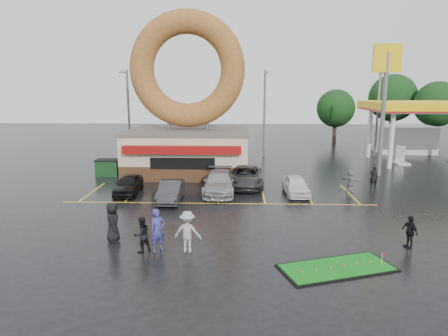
{
  "coord_description": "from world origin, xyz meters",
  "views": [
    {
      "loc": [
        1.22,
        -20.95,
        7.24
      ],
      "look_at": [
        0.37,
        3.9,
        2.2
      ],
      "focal_mm": 32.0,
      "sensor_mm": 36.0,
      "label": 1
    }
  ],
  "objects_px": {
    "car_white": "(296,185)",
    "gas_station": "(420,122)",
    "streetlight_left": "(128,112)",
    "dumpster": "(108,168)",
    "donut_shop": "(188,121)",
    "car_black": "(128,184)",
    "streetlight_right": "(378,111)",
    "car_silver": "(219,183)",
    "car_dgrey": "(171,191)",
    "person_blue": "(158,230)",
    "streetlight_mid": "(264,111)",
    "putting_green": "(337,268)",
    "person_cameraman": "(410,232)",
    "car_grey": "(246,176)",
    "shell_sign": "(385,86)"
  },
  "relations": [
    {
      "from": "dumpster",
      "to": "car_white",
      "type": "bearing_deg",
      "value": -22.91
    },
    {
      "from": "streetlight_mid",
      "to": "car_silver",
      "type": "distance_m",
      "value": 16.02
    },
    {
      "from": "car_dgrey",
      "to": "putting_green",
      "type": "distance_m",
      "value": 12.74
    },
    {
      "from": "person_cameraman",
      "to": "car_grey",
      "type": "bearing_deg",
      "value": -167.32
    },
    {
      "from": "car_dgrey",
      "to": "person_blue",
      "type": "xyz_separation_m",
      "value": [
        0.75,
        -8.01,
        0.32
      ]
    },
    {
      "from": "car_grey",
      "to": "car_white",
      "type": "relative_size",
      "value": 1.39
    },
    {
      "from": "streetlight_mid",
      "to": "car_white",
      "type": "bearing_deg",
      "value": -85.33
    },
    {
      "from": "person_cameraman",
      "to": "car_silver",
      "type": "bearing_deg",
      "value": -155.37
    },
    {
      "from": "car_black",
      "to": "car_white",
      "type": "xyz_separation_m",
      "value": [
        11.54,
        0.17,
        -0.01
      ]
    },
    {
      "from": "car_dgrey",
      "to": "gas_station",
      "type": "bearing_deg",
      "value": 36.29
    },
    {
      "from": "putting_green",
      "to": "person_blue",
      "type": "bearing_deg",
      "value": 168.39
    },
    {
      "from": "car_silver",
      "to": "person_cameraman",
      "type": "bearing_deg",
      "value": -45.73
    },
    {
      "from": "gas_station",
      "to": "shell_sign",
      "type": "bearing_deg",
      "value": -128.07
    },
    {
      "from": "car_black",
      "to": "streetlight_left",
      "type": "bearing_deg",
      "value": 102.38
    },
    {
      "from": "gas_station",
      "to": "streetlight_left",
      "type": "distance_m",
      "value": 30.04
    },
    {
      "from": "shell_sign",
      "to": "streetlight_right",
      "type": "bearing_deg",
      "value": 73.17
    },
    {
      "from": "person_blue",
      "to": "dumpster",
      "type": "xyz_separation_m",
      "value": [
        -7.24,
        15.37,
        -0.32
      ]
    },
    {
      "from": "person_blue",
      "to": "dumpster",
      "type": "height_order",
      "value": "person_blue"
    },
    {
      "from": "streetlight_mid",
      "to": "car_dgrey",
      "type": "relative_size",
      "value": 2.27
    },
    {
      "from": "putting_green",
      "to": "car_white",
      "type": "bearing_deg",
      "value": 90.29
    },
    {
      "from": "shell_sign",
      "to": "car_white",
      "type": "height_order",
      "value": "shell_sign"
    },
    {
      "from": "streetlight_right",
      "to": "car_dgrey",
      "type": "height_order",
      "value": "streetlight_right"
    },
    {
      "from": "donut_shop",
      "to": "streetlight_right",
      "type": "height_order",
      "value": "donut_shop"
    },
    {
      "from": "car_silver",
      "to": "person_cameraman",
      "type": "height_order",
      "value": "person_cameraman"
    },
    {
      "from": "donut_shop",
      "to": "person_cameraman",
      "type": "relative_size",
      "value": 8.86
    },
    {
      "from": "car_silver",
      "to": "donut_shop",
      "type": "bearing_deg",
      "value": 112.58
    },
    {
      "from": "donut_shop",
      "to": "car_black",
      "type": "height_order",
      "value": "donut_shop"
    },
    {
      "from": "car_grey",
      "to": "streetlight_left",
      "type": "bearing_deg",
      "value": 135.39
    },
    {
      "from": "shell_sign",
      "to": "car_grey",
      "type": "relative_size",
      "value": 2.0
    },
    {
      "from": "streetlight_mid",
      "to": "car_dgrey",
      "type": "xyz_separation_m",
      "value": [
        -7.07,
        -17.06,
        -4.13
      ]
    },
    {
      "from": "streetlight_right",
      "to": "car_silver",
      "type": "xyz_separation_m",
      "value": [
        -16.04,
        -15.97,
        -4.03
      ]
    },
    {
      "from": "streetlight_left",
      "to": "dumpster",
      "type": "height_order",
      "value": "streetlight_left"
    },
    {
      "from": "car_black",
      "to": "car_grey",
      "type": "height_order",
      "value": "car_grey"
    },
    {
      "from": "car_dgrey",
      "to": "shell_sign",
      "type": "bearing_deg",
      "value": 26.65
    },
    {
      "from": "gas_station",
      "to": "shell_sign",
      "type": "height_order",
      "value": "shell_sign"
    },
    {
      "from": "streetlight_right",
      "to": "car_black",
      "type": "relative_size",
      "value": 2.31
    },
    {
      "from": "car_white",
      "to": "putting_green",
      "type": "bearing_deg",
      "value": -92.33
    },
    {
      "from": "car_white",
      "to": "gas_station",
      "type": "bearing_deg",
      "value": 43.23
    },
    {
      "from": "shell_sign",
      "to": "car_black",
      "type": "distance_m",
      "value": 21.42
    },
    {
      "from": "streetlight_mid",
      "to": "person_blue",
      "type": "xyz_separation_m",
      "value": [
        -6.33,
        -25.07,
        -3.81
      ]
    },
    {
      "from": "car_dgrey",
      "to": "car_white",
      "type": "xyz_separation_m",
      "value": [
        8.32,
        1.88,
        -0.0
      ]
    },
    {
      "from": "gas_station",
      "to": "car_silver",
      "type": "relative_size",
      "value": 2.63
    },
    {
      "from": "gas_station",
      "to": "car_silver",
      "type": "distance_m",
      "value": 25.2
    },
    {
      "from": "streetlight_right",
      "to": "car_black",
      "type": "xyz_separation_m",
      "value": [
        -22.3,
        -16.35,
        -4.12
      ]
    },
    {
      "from": "shell_sign",
      "to": "streetlight_mid",
      "type": "height_order",
      "value": "shell_sign"
    },
    {
      "from": "donut_shop",
      "to": "person_cameraman",
      "type": "height_order",
      "value": "donut_shop"
    },
    {
      "from": "streetlight_mid",
      "to": "person_blue",
      "type": "height_order",
      "value": "streetlight_mid"
    },
    {
      "from": "streetlight_left",
      "to": "streetlight_mid",
      "type": "xyz_separation_m",
      "value": [
        14.0,
        1.0,
        0.0
      ]
    },
    {
      "from": "car_white",
      "to": "streetlight_mid",
      "type": "bearing_deg",
      "value": 92.06
    },
    {
      "from": "gas_station",
      "to": "donut_shop",
      "type": "bearing_deg",
      "value": -160.89
    }
  ]
}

